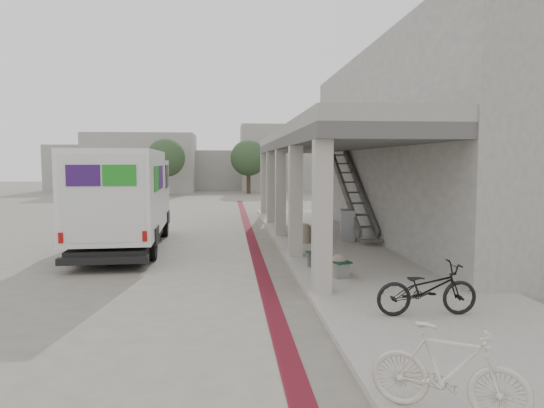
{
  "coord_description": "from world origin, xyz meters",
  "views": [
    {
      "loc": [
        0.14,
        -13.43,
        2.87
      ],
      "look_at": [
        1.46,
        1.01,
        1.6
      ],
      "focal_mm": 32.0,
      "sensor_mm": 36.0,
      "label": 1
    }
  ],
  "objects": [
    {
      "name": "bicycle_black",
      "position": [
        3.67,
        -5.22,
        0.6
      ],
      "size": [
        1.83,
        0.65,
        0.96
      ],
      "primitive_type": "imported",
      "rotation": [
        0.0,
        0.0,
        1.56
      ],
      "color": "black",
      "rests_on": "sidewalk"
    },
    {
      "name": "utility_cabinet",
      "position": [
        4.3,
        3.06,
        0.66
      ],
      "size": [
        0.58,
        0.71,
        1.07
      ],
      "primitive_type": "cube",
      "rotation": [
        0.0,
        0.0,
        -0.17
      ],
      "color": "gray",
      "rests_on": "sidewalk"
    },
    {
      "name": "fedex_truck",
      "position": [
        -3.23,
        2.73,
        1.71
      ],
      "size": [
        2.7,
        7.64,
        3.21
      ],
      "rotation": [
        0.0,
        0.0,
        0.05
      ],
      "color": "black",
      "rests_on": "ground"
    },
    {
      "name": "bollard_far",
      "position": [
        2.74,
        2.73,
        0.45
      ],
      "size": [
        0.44,
        0.44,
        0.67
      ],
      "color": "gray",
      "rests_on": "sidewalk"
    },
    {
      "name": "bench",
      "position": [
        2.6,
        -1.71,
        0.41
      ],
      "size": [
        0.89,
        1.75,
        0.4
      ],
      "rotation": [
        0.0,
        0.0,
        0.32
      ],
      "color": "gray",
      "rests_on": "sidewalk"
    },
    {
      "name": "distant_backdrop",
      "position": [
        -2.84,
        35.89,
        2.7
      ],
      "size": [
        28.0,
        10.0,
        6.5
      ],
      "color": "gray",
      "rests_on": "ground"
    },
    {
      "name": "bike_lane_stripe",
      "position": [
        1.0,
        2.0,
        0.01
      ],
      "size": [
        0.35,
        40.0,
        0.01
      ],
      "primitive_type": "cube",
      "color": "maroon",
      "rests_on": "ground"
    },
    {
      "name": "transit_building",
      "position": [
        6.83,
        4.5,
        3.4
      ],
      "size": [
        7.6,
        17.0,
        7.0
      ],
      "color": "gray",
      "rests_on": "ground"
    },
    {
      "name": "sidewalk",
      "position": [
        4.0,
        0.0,
        0.06
      ],
      "size": [
        4.4,
        28.0,
        0.12
      ],
      "primitive_type": "cube",
      "color": "gray",
      "rests_on": "ground"
    },
    {
      "name": "bicycle_cream",
      "position": [
        2.5,
        -8.57,
        0.62
      ],
      "size": [
        1.68,
        1.24,
        1.0
      ],
      "primitive_type": "imported",
      "rotation": [
        0.0,
        0.0,
        1.04
      ],
      "color": "beige",
      "rests_on": "sidewalk"
    },
    {
      "name": "tree_left",
      "position": [
        -5.0,
        28.0,
        3.18
      ],
      "size": [
        3.2,
        3.2,
        4.8
      ],
      "color": "#38281C",
      "rests_on": "ground"
    },
    {
      "name": "tree_mid",
      "position": [
        2.0,
        30.0,
        3.18
      ],
      "size": [
        3.2,
        3.2,
        4.8
      ],
      "color": "#38281C",
      "rests_on": "ground"
    },
    {
      "name": "bollard_near",
      "position": [
        2.77,
        -2.22,
        0.4
      ],
      "size": [
        0.37,
        0.37,
        0.56
      ],
      "color": "gray",
      "rests_on": "sidewalk"
    },
    {
      "name": "tree_right",
      "position": [
        10.0,
        29.0,
        3.18
      ],
      "size": [
        3.2,
        3.2,
        4.8
      ],
      "color": "#38281C",
      "rests_on": "ground"
    },
    {
      "name": "ground",
      "position": [
        0.0,
        0.0,
        0.0
      ],
      "size": [
        120.0,
        120.0,
        0.0
      ],
      "primitive_type": "plane",
      "color": "#69645A",
      "rests_on": "ground"
    }
  ]
}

